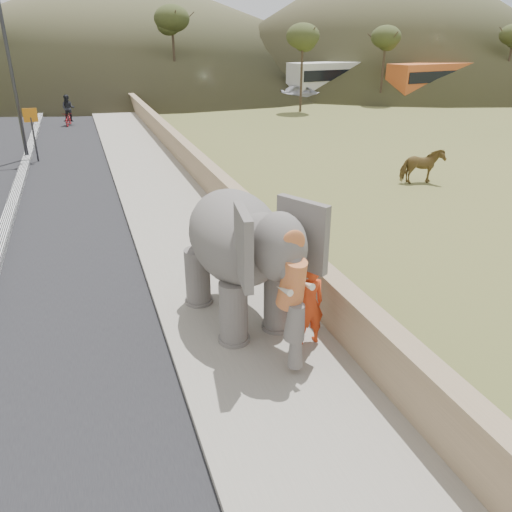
{
  "coord_description": "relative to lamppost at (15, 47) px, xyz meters",
  "views": [
    {
      "loc": [
        -2.53,
        -7.74,
        5.39
      ],
      "look_at": [
        0.2,
        0.07,
        1.7
      ],
      "focal_mm": 35.0,
      "sensor_mm": 36.0,
      "label": 1
    }
  ],
  "objects": [
    {
      "name": "trees",
      "position": [
        4.3,
        11.42,
        -0.92
      ],
      "size": [
        48.39,
        44.89,
        9.35
      ],
      "color": "#473828",
      "rests_on": "ground"
    },
    {
      "name": "lamppost",
      "position": [
        0.0,
        0.0,
        0.0
      ],
      "size": [
        1.76,
        0.36,
        8.0
      ],
      "color": "#313035",
      "rests_on": "ground"
    },
    {
      "name": "motorcyclist",
      "position": [
        1.64,
        9.33,
        -4.1
      ],
      "size": [
        0.93,
        1.63,
        1.91
      ],
      "color": "maroon",
      "rests_on": "ground"
    },
    {
      "name": "distant_car",
      "position": [
        21.03,
        16.12,
        -4.15
      ],
      "size": [
        4.48,
        2.52,
        1.44
      ],
      "primitive_type": "imported",
      "rotation": [
        0.0,
        0.0,
        1.37
      ],
      "color": "#BABBC2",
      "rests_on": "ground"
    },
    {
      "name": "hill_right",
      "position": [
        40.69,
        34.23,
        3.13
      ],
      "size": [
        56.0,
        56.0,
        16.0
      ],
      "primitive_type": "cone",
      "color": "brown",
      "rests_on": "ground"
    },
    {
      "name": "hill_far",
      "position": [
        9.69,
        52.23,
        2.13
      ],
      "size": [
        80.0,
        80.0,
        14.0
      ],
      "primitive_type": "cone",
      "color": "brown",
      "rests_on": "ground"
    },
    {
      "name": "median",
      "position": [
        -0.31,
        -7.77,
        -4.76
      ],
      "size": [
        0.35,
        120.0,
        0.22
      ],
      "primitive_type": "cube",
      "color": "black",
      "rests_on": "ground"
    },
    {
      "name": "walkway",
      "position": [
        4.69,
        -7.77,
        -4.8
      ],
      "size": [
        3.0,
        120.0,
        0.15
      ],
      "primitive_type": "cube",
      "color": "#9E9687",
      "rests_on": "ground"
    },
    {
      "name": "parapet",
      "position": [
        6.34,
        -7.77,
        -4.32
      ],
      "size": [
        0.3,
        120.0,
        1.1
      ],
      "primitive_type": "cube",
      "color": "tan",
      "rests_on": "ground"
    },
    {
      "name": "bus_orange",
      "position": [
        33.08,
        13.12,
        -3.32
      ],
      "size": [
        11.27,
        4.39,
        3.1
      ],
      "primitive_type": "cube",
      "rotation": [
        0.0,
        0.0,
        1.75
      ],
      "color": "#DA5F26",
      "rests_on": "ground"
    },
    {
      "name": "road",
      "position": [
        -0.31,
        -7.77,
        -4.86
      ],
      "size": [
        7.0,
        120.0,
        0.03
      ],
      "primitive_type": "cube",
      "color": "black",
      "rests_on": "ground"
    },
    {
      "name": "ground",
      "position": [
        4.69,
        -17.77,
        -4.87
      ],
      "size": [
        160.0,
        160.0,
        0.0
      ],
      "primitive_type": "plane",
      "color": "olive",
      "rests_on": "ground"
    },
    {
      "name": "elephant_and_man",
      "position": [
        4.71,
        -17.06,
        -3.38
      ],
      "size": [
        2.47,
        3.99,
        2.7
      ],
      "color": "slate",
      "rests_on": "ground"
    },
    {
      "name": "cow",
      "position": [
        14.58,
        -9.56,
        -4.19
      ],
      "size": [
        1.71,
        0.99,
        1.36
      ],
      "primitive_type": "imported",
      "rotation": [
        0.0,
        0.0,
        1.4
      ],
      "color": "brown",
      "rests_on": "ground"
    },
    {
      "name": "signboard",
      "position": [
        0.19,
        -0.72,
        -3.23
      ],
      "size": [
        0.6,
        0.08,
        2.4
      ],
      "color": "#2D2D33",
      "rests_on": "ground"
    },
    {
      "name": "bus_white",
      "position": [
        25.78,
        17.61,
        -3.32
      ],
      "size": [
        11.26,
        4.32,
        3.1
      ],
      "primitive_type": "cube",
      "rotation": [
        0.0,
        0.0,
        1.74
      ],
      "color": "silver",
      "rests_on": "ground"
    }
  ]
}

